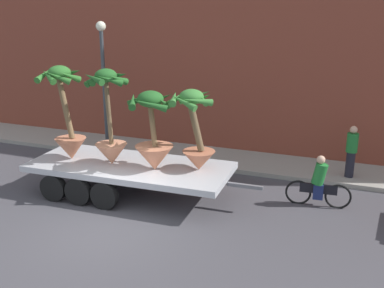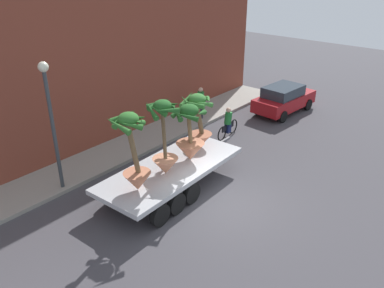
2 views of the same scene
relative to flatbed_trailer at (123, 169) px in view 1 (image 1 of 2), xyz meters
name	(u,v)px [view 1 (image 1 of 2)]	position (x,y,z in m)	size (l,w,h in m)	color
ground_plane	(110,228)	(0.78, -2.14, -0.77)	(60.00, 60.00, 0.00)	#423F44
sidewalk	(194,155)	(0.78, 3.96, -0.70)	(24.00, 2.20, 0.15)	gray
building_facade	(210,28)	(0.78, 5.66, 3.90)	(24.00, 1.20, 9.35)	brown
flatbed_trailer	(123,169)	(0.00, 0.00, 0.00)	(7.07, 2.69, 0.98)	#B7BABF
potted_palm_rear	(195,131)	(2.22, 0.29, 1.35)	(1.40, 1.33, 2.33)	#B26647
potted_palm_middle	(153,139)	(1.12, -0.16, 1.13)	(1.41, 1.38, 2.29)	#C17251
potted_palm_front	(67,120)	(-1.72, -0.22, 1.44)	(1.29, 1.24, 2.86)	#C17251
potted_palm_extra	(109,124)	(-0.26, -0.18, 1.45)	(1.25, 1.31, 2.83)	tan
cyclist	(319,184)	(5.63, 1.22, -0.10)	(1.84, 0.38, 1.54)	black
pedestrian_near_gate	(351,151)	(6.37, 3.54, 0.27)	(0.36, 0.36, 1.71)	black
street_lamp	(103,70)	(-2.47, 3.16, 2.46)	(0.36, 0.36, 4.83)	#383D42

